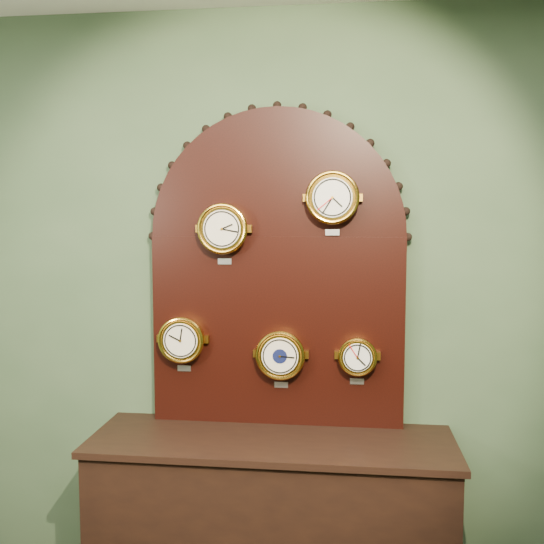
# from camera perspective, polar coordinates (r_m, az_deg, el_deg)

# --- Properties ---
(wall_back) EXTENTS (4.00, 0.00, 4.00)m
(wall_back) POSITION_cam_1_polar(r_m,az_deg,el_deg) (2.99, 0.57, -3.00)
(wall_back) COLOR #3F563B
(wall_back) RESTS_ON ground
(shop_counter) EXTENTS (1.60, 0.50, 0.80)m
(shop_counter) POSITION_cam_1_polar(r_m,az_deg,el_deg) (3.05, -0.05, -22.72)
(shop_counter) COLOR black
(shop_counter) RESTS_ON ground_plane
(display_board) EXTENTS (1.26, 0.06, 1.53)m
(display_board) POSITION_cam_1_polar(r_m,az_deg,el_deg) (2.92, 0.47, 1.26)
(display_board) COLOR black
(display_board) RESTS_ON shop_counter
(roman_clock) EXTENTS (0.24, 0.08, 0.29)m
(roman_clock) POSITION_cam_1_polar(r_m,az_deg,el_deg) (2.88, -4.55, 4.00)
(roman_clock) COLOR gold
(roman_clock) RESTS_ON display_board
(arabic_clock) EXTENTS (0.24, 0.08, 0.29)m
(arabic_clock) POSITION_cam_1_polar(r_m,az_deg,el_deg) (2.83, 5.62, 6.85)
(arabic_clock) COLOR gold
(arabic_clock) RESTS_ON display_board
(hygrometer) EXTENTS (0.22, 0.08, 0.27)m
(hygrometer) POSITION_cam_1_polar(r_m,az_deg,el_deg) (2.99, -8.32, -6.20)
(hygrometer) COLOR gold
(hygrometer) RESTS_ON display_board
(barometer) EXTENTS (0.23, 0.08, 0.28)m
(barometer) POSITION_cam_1_polar(r_m,az_deg,el_deg) (2.91, 0.80, -7.66)
(barometer) COLOR gold
(barometer) RESTS_ON display_board
(tide_clock) EXTENTS (0.18, 0.08, 0.23)m
(tide_clock) POSITION_cam_1_polar(r_m,az_deg,el_deg) (2.90, 7.91, -7.72)
(tide_clock) COLOR gold
(tide_clock) RESTS_ON display_board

